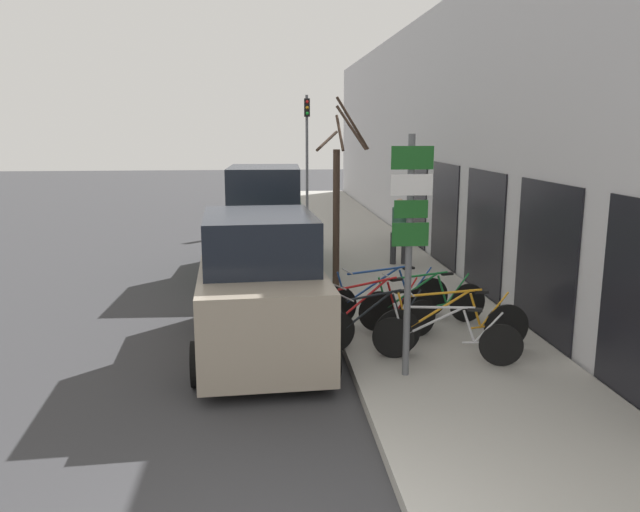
{
  "coord_description": "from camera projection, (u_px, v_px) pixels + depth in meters",
  "views": [
    {
      "loc": [
        -0.22,
        -3.93,
        3.41
      ],
      "look_at": [
        0.76,
        6.42,
        1.31
      ],
      "focal_mm": 35.0,
      "sensor_mm": 36.0,
      "label": 1
    }
  ],
  "objects": [
    {
      "name": "bicycle_2",
      "position": [
        380.0,
        321.0,
        9.62
      ],
      "size": [
        1.98,
        0.86,
        0.83
      ],
      "rotation": [
        0.0,
        0.0,
        1.96
      ],
      "color": "black",
      "rests_on": "sidewalk_curb"
    },
    {
      "name": "street_tree",
      "position": [
        338.0,
        203.0,
        12.89
      ],
      "size": [
        1.17,
        0.81,
        3.93
      ],
      "color": "#3D2D23",
      "rests_on": "sidewalk_curb"
    },
    {
      "name": "bicycle_1",
      "position": [
        453.0,
        326.0,
        9.26
      ],
      "size": [
        2.39,
        0.44,
        0.96
      ],
      "rotation": [
        0.0,
        0.0,
        1.62
      ],
      "color": "black",
      "rests_on": "sidewalk_curb"
    },
    {
      "name": "bicycle_3",
      "position": [
        374.0,
        314.0,
        9.85
      ],
      "size": [
        2.18,
        1.08,
        0.96
      ],
      "rotation": [
        0.0,
        0.0,
        2.02
      ],
      "color": "black",
      "rests_on": "sidewalk_curb"
    },
    {
      "name": "parked_car_1",
      "position": [
        265.0,
        226.0,
        14.94
      ],
      "size": [
        2.15,
        4.58,
        2.58
      ],
      "rotation": [
        0.0,
        0.0,
        -0.04
      ],
      "color": "#144728",
      "rests_on": "ground"
    },
    {
      "name": "pedestrian_near",
      "position": [
        399.0,
        226.0,
        15.31
      ],
      "size": [
        0.43,
        0.36,
        1.62
      ],
      "rotation": [
        0.0,
        0.0,
        -0.03
      ],
      "color": "#333338",
      "rests_on": "sidewalk_curb"
    },
    {
      "name": "bicycle_0",
      "position": [
        446.0,
        337.0,
        8.87
      ],
      "size": [
        2.03,
        0.73,
        0.84
      ],
      "rotation": [
        0.0,
        0.0,
        1.27
      ],
      "color": "black",
      "rests_on": "sidewalk_curb"
    },
    {
      "name": "sidewalk_curb",
      "position": [
        358.0,
        245.0,
        18.42
      ],
      "size": [
        3.2,
        32.0,
        0.15
      ],
      "color": "#9E9B93",
      "rests_on": "ground"
    },
    {
      "name": "signpost",
      "position": [
        409.0,
        240.0,
        8.09
      ],
      "size": [
        0.54,
        0.11,
        3.22
      ],
      "color": "#595B60",
      "rests_on": "sidewalk_curb"
    },
    {
      "name": "traffic_light",
      "position": [
        307.0,
        141.0,
        22.64
      ],
      "size": [
        0.2,
        0.3,
        4.5
      ],
      "color": "#595B60",
      "rests_on": "sidewalk_curb"
    },
    {
      "name": "building_facade",
      "position": [
        420.0,
        137.0,
        17.85
      ],
      "size": [
        0.23,
        32.0,
        6.5
      ],
      "color": "#BCBCC1",
      "rests_on": "ground"
    },
    {
      "name": "bicycle_4",
      "position": [
        424.0,
        304.0,
        10.48
      ],
      "size": [
        2.3,
        0.63,
        0.93
      ],
      "rotation": [
        0.0,
        0.0,
        1.79
      ],
      "color": "black",
      "rests_on": "sidewalk_curb"
    },
    {
      "name": "parked_car_0",
      "position": [
        260.0,
        289.0,
        9.63
      ],
      "size": [
        2.19,
        4.25,
        2.19
      ],
      "rotation": [
        0.0,
        0.0,
        0.05
      ],
      "color": "gray",
      "rests_on": "ground"
    },
    {
      "name": "ground_plane",
      "position": [
        272.0,
        270.0,
        15.46
      ],
      "size": [
        80.0,
        80.0,
        0.0
      ],
      "primitive_type": "plane",
      "color": "#333335"
    },
    {
      "name": "bicycle_5",
      "position": [
        385.0,
        298.0,
        10.76
      ],
      "size": [
        2.4,
        0.71,
        0.96
      ],
      "rotation": [
        0.0,
        0.0,
        1.82
      ],
      "color": "black",
      "rests_on": "sidewalk_curb"
    }
  ]
}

